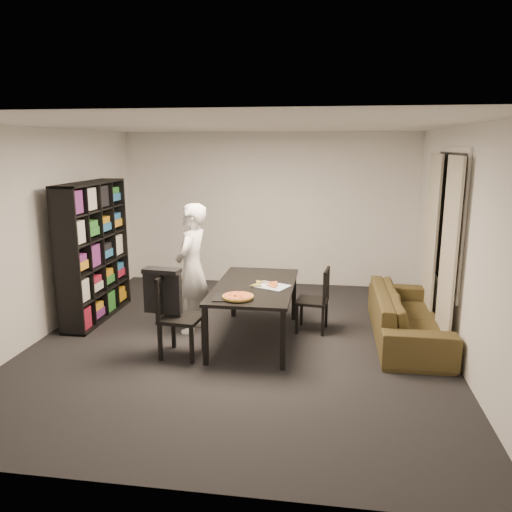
# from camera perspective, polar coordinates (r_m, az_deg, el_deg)

# --- Properties ---
(room) EXTENTS (5.01, 5.51, 2.61)m
(room) POSITION_cam_1_polar(r_m,az_deg,el_deg) (5.91, -1.88, 2.00)
(room) COLOR black
(room) RESTS_ON ground
(window_pane) EXTENTS (0.02, 1.40, 1.60)m
(window_pane) POSITION_cam_1_polar(r_m,az_deg,el_deg) (6.54, 21.15, 3.96)
(window_pane) COLOR black
(window_pane) RESTS_ON room
(window_frame) EXTENTS (0.03, 1.52, 1.72)m
(window_frame) POSITION_cam_1_polar(r_m,az_deg,el_deg) (6.53, 21.11, 3.96)
(window_frame) COLOR white
(window_frame) RESTS_ON room
(curtain_left) EXTENTS (0.03, 0.70, 2.25)m
(curtain_left) POSITION_cam_1_polar(r_m,az_deg,el_deg) (6.08, 21.15, -0.00)
(curtain_left) COLOR #BEB9A2
(curtain_left) RESTS_ON room
(curtain_right) EXTENTS (0.03, 0.70, 2.25)m
(curtain_right) POSITION_cam_1_polar(r_m,az_deg,el_deg) (7.07, 19.37, 1.82)
(curtain_right) COLOR #BEB9A2
(curtain_right) RESTS_ON room
(bookshelf) EXTENTS (0.35, 1.50, 1.90)m
(bookshelf) POSITION_cam_1_polar(r_m,az_deg,el_deg) (7.22, -18.05, 0.50)
(bookshelf) COLOR black
(bookshelf) RESTS_ON room
(dining_table) EXTENTS (0.95, 1.71, 0.71)m
(dining_table) POSITION_cam_1_polar(r_m,az_deg,el_deg) (6.13, -0.14, -3.87)
(dining_table) COLOR black
(dining_table) RESTS_ON room
(chair_left) EXTENTS (0.48, 0.48, 0.95)m
(chair_left) POSITION_cam_1_polar(r_m,az_deg,el_deg) (5.80, -9.37, -6.13)
(chair_left) COLOR black
(chair_left) RESTS_ON room
(chair_right) EXTENTS (0.44, 0.44, 0.84)m
(chair_right) POSITION_cam_1_polar(r_m,az_deg,el_deg) (6.51, 7.16, -4.53)
(chair_right) COLOR black
(chair_right) RESTS_ON room
(draped_jacket) EXTENTS (0.45, 0.22, 0.53)m
(draped_jacket) POSITION_cam_1_polar(r_m,az_deg,el_deg) (5.78, -10.64, -3.72)
(draped_jacket) COLOR black
(draped_jacket) RESTS_ON chair_left
(person) EXTENTS (0.47, 0.65, 1.67)m
(person) POSITION_cam_1_polar(r_m,az_deg,el_deg) (6.44, -7.32, -1.42)
(person) COLOR white
(person) RESTS_ON room
(baking_tray) EXTENTS (0.44, 0.38, 0.01)m
(baking_tray) POSITION_cam_1_polar(r_m,az_deg,el_deg) (5.61, -2.90, -4.72)
(baking_tray) COLOR black
(baking_tray) RESTS_ON dining_table
(pepperoni_pizza) EXTENTS (0.35, 0.35, 0.03)m
(pepperoni_pizza) POSITION_cam_1_polar(r_m,az_deg,el_deg) (5.56, -2.08, -4.65)
(pepperoni_pizza) COLOR olive
(pepperoni_pizza) RESTS_ON dining_table
(kitchen_towel) EXTENTS (0.49, 0.44, 0.01)m
(kitchen_towel) POSITION_cam_1_polar(r_m,az_deg,el_deg) (6.05, 1.76, -3.45)
(kitchen_towel) COLOR white
(kitchen_towel) RESTS_ON dining_table
(pizza_slices) EXTENTS (0.43, 0.39, 0.01)m
(pizza_slices) POSITION_cam_1_polar(r_m,az_deg,el_deg) (6.09, 1.09, -3.22)
(pizza_slices) COLOR #D17E41
(pizza_slices) RESTS_ON dining_table
(sofa) EXTENTS (0.81, 2.08, 0.61)m
(sofa) POSITION_cam_1_polar(r_m,az_deg,el_deg) (6.55, 16.94, -6.53)
(sofa) COLOR #43371B
(sofa) RESTS_ON room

